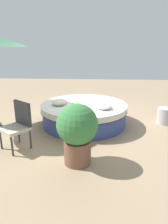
{
  "coord_description": "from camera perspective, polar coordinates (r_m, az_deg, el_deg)",
  "views": [
    {
      "loc": [
        -5.21,
        -0.34,
        2.05
      ],
      "look_at": [
        0.0,
        0.0,
        0.34
      ],
      "focal_mm": 32.21,
      "sensor_mm": 36.0,
      "label": 1
    }
  ],
  "objects": [
    {
      "name": "patio_chair",
      "position": [
        4.36,
        -18.16,
        -2.81
      ],
      "size": [
        0.71,
        0.72,
        0.98
      ],
      "rotation": [
        0.0,
        0.0,
        0.92
      ],
      "color": "#333338",
      "rests_on": "ground_plane"
    },
    {
      "name": "side_table",
      "position": [
        5.99,
        21.86,
        -1.0
      ],
      "size": [
        0.4,
        0.4,
        0.44
      ],
      "primitive_type": "cylinder",
      "color": "#B7B7BC",
      "rests_on": "ground_plane"
    },
    {
      "name": "ground_plane",
      "position": [
        5.61,
        -0.0,
        -3.34
      ],
      "size": [
        16.0,
        16.0,
        0.0
      ],
      "primitive_type": "plane",
      "color": "#9E8466"
    },
    {
      "name": "round_bed",
      "position": [
        5.51,
        -0.0,
        -0.5
      ],
      "size": [
        2.32,
        2.32,
        0.57
      ],
      "color": "#38478C",
      "rests_on": "ground_plane"
    },
    {
      "name": "throw_pillow_1",
      "position": [
        4.8,
        -2.35,
        1.44
      ],
      "size": [
        0.41,
        0.32,
        0.2
      ],
      "primitive_type": "ellipsoid",
      "color": "beige",
      "rests_on": "round_bed"
    },
    {
      "name": "throw_pillow_2",
      "position": [
        5.01,
        5.74,
        1.69
      ],
      "size": [
        0.45,
        0.37,
        0.14
      ],
      "primitive_type": "ellipsoid",
      "color": "white",
      "rests_on": "round_bed"
    },
    {
      "name": "planter",
      "position": [
        3.55,
        -1.93,
        -5.24
      ],
      "size": [
        0.74,
        0.74,
        1.13
      ],
      "color": "brown",
      "rests_on": "ground_plane"
    },
    {
      "name": "throw_pillow_0",
      "position": [
        5.38,
        -6.97,
        2.81
      ],
      "size": [
        0.51,
        0.39,
        0.14
      ],
      "primitive_type": "ellipsoid",
      "color": "beige",
      "rests_on": "round_bed"
    }
  ]
}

